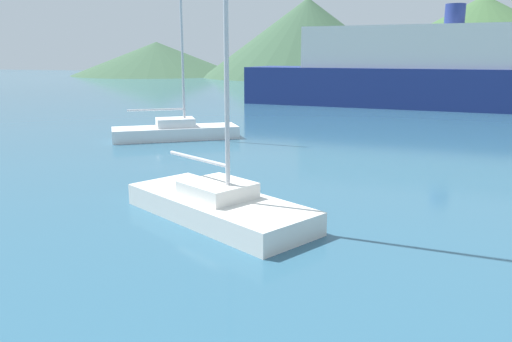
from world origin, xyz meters
name	(u,v)px	position (x,y,z in m)	size (l,w,h in m)	color
sailboat_inner	(176,130)	(-7.38, 24.56, 0.47)	(6.29, 5.08, 10.34)	white
sailboat_middle	(218,201)	(-0.48, 13.33, 0.47)	(5.94, 4.57, 11.53)	white
ferry_distant	(450,72)	(6.68, 45.28, 2.85)	(33.95, 9.00, 8.10)	navy
hill_west	(157,59)	(-48.85, 98.19, 3.43)	(35.38, 35.38, 6.85)	#38563D
hill_central	(307,38)	(-16.71, 99.20, 7.39)	(40.67, 40.67, 14.78)	#38563D
hill_east	(481,38)	(14.24, 100.42, 7.17)	(52.33, 52.33, 14.33)	#3D6038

